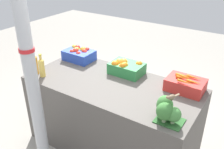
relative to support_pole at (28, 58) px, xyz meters
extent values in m
plane|color=gray|center=(0.31, 0.72, -1.28)|extent=(10.00, 10.00, 0.00)
cube|color=#56514C|center=(0.31, 0.72, -0.88)|extent=(1.79, 0.85, 0.81)
cylinder|color=#B7BABF|center=(0.00, 0.00, 0.00)|extent=(0.11, 0.11, 2.56)
cylinder|color=red|center=(0.00, 0.00, 0.07)|extent=(0.12, 0.12, 0.03)
cube|color=#2847B7|center=(-0.35, 1.00, -0.41)|extent=(0.36, 0.25, 0.12)
sphere|color=red|center=(-0.38, 0.97, -0.36)|extent=(0.08, 0.08, 0.08)
sphere|color=red|center=(-0.28, 1.01, -0.36)|extent=(0.07, 0.07, 0.07)
sphere|color=red|center=(-0.42, 1.06, -0.35)|extent=(0.08, 0.08, 0.08)
sphere|color=gold|center=(-0.32, 1.05, -0.35)|extent=(0.08, 0.08, 0.08)
sphere|color=red|center=(-0.41, 1.06, -0.35)|extent=(0.06, 0.06, 0.06)
sphere|color=gold|center=(-0.40, 0.99, -0.36)|extent=(0.07, 0.07, 0.07)
sphere|color=red|center=(-0.27, 1.01, -0.36)|extent=(0.06, 0.06, 0.06)
sphere|color=red|center=(-0.29, 1.08, -0.35)|extent=(0.07, 0.07, 0.07)
sphere|color=gold|center=(-0.48, 1.07, -0.36)|extent=(0.07, 0.07, 0.07)
sphere|color=gold|center=(-0.39, 1.01, -0.36)|extent=(0.07, 0.07, 0.07)
sphere|color=red|center=(-0.40, 0.93, -0.36)|extent=(0.06, 0.06, 0.06)
sphere|color=red|center=(-0.30, 0.93, -0.36)|extent=(0.06, 0.06, 0.06)
cube|color=#2D8442|center=(0.33, 1.00, -0.41)|extent=(0.36, 0.25, 0.12)
sphere|color=orange|center=(0.22, 0.92, -0.36)|extent=(0.08, 0.08, 0.08)
sphere|color=orange|center=(0.33, 0.95, -0.35)|extent=(0.07, 0.07, 0.07)
sphere|color=orange|center=(0.27, 1.02, -0.36)|extent=(0.09, 0.09, 0.09)
sphere|color=orange|center=(0.32, 0.92, -0.35)|extent=(0.08, 0.08, 0.08)
sphere|color=orange|center=(0.24, 0.99, -0.35)|extent=(0.08, 0.08, 0.08)
sphere|color=orange|center=(0.44, 1.07, -0.36)|extent=(0.08, 0.08, 0.08)
sphere|color=orange|center=(0.32, 0.93, -0.36)|extent=(0.07, 0.07, 0.07)
sphere|color=orange|center=(0.31, 0.92, -0.36)|extent=(0.07, 0.07, 0.07)
cube|color=red|center=(0.98, 1.00, -0.41)|extent=(0.36, 0.25, 0.12)
cone|color=orange|center=(1.06, 0.96, -0.34)|extent=(0.14, 0.03, 0.03)
cone|color=orange|center=(0.95, 0.98, -0.34)|extent=(0.12, 0.04, 0.03)
cone|color=orange|center=(0.95, 1.03, -0.33)|extent=(0.17, 0.05, 0.02)
cone|color=orange|center=(1.00, 0.90, -0.33)|extent=(0.15, 0.04, 0.03)
cone|color=orange|center=(0.97, 0.99, -0.33)|extent=(0.16, 0.05, 0.03)
cone|color=orange|center=(1.04, 1.04, -0.33)|extent=(0.14, 0.03, 0.02)
cone|color=orange|center=(1.04, 1.05, -0.34)|extent=(0.15, 0.04, 0.02)
cube|color=#2D602D|center=(1.04, 0.46, -0.47)|extent=(0.22, 0.18, 0.01)
ellipsoid|color=#427F3D|center=(1.07, 0.44, -0.38)|extent=(0.12, 0.12, 0.12)
cylinder|color=#B2C693|center=(1.07, 0.44, -0.45)|extent=(0.03, 0.03, 0.02)
ellipsoid|color=#427F3D|center=(0.97, 0.50, -0.37)|extent=(0.13, 0.13, 0.17)
cylinder|color=#B2C693|center=(0.97, 0.50, -0.45)|extent=(0.03, 0.03, 0.02)
ellipsoid|color=#387033|center=(1.01, 0.42, -0.36)|extent=(0.14, 0.14, 0.14)
cylinder|color=#B2C693|center=(1.01, 0.42, -0.45)|extent=(0.03, 0.03, 0.02)
ellipsoid|color=#2D602D|center=(0.99, 0.45, -0.39)|extent=(0.13, 0.13, 0.13)
cylinder|color=#B2C693|center=(0.99, 0.45, -0.45)|extent=(0.03, 0.03, 0.02)
cylinder|color=gold|center=(-0.51, 0.44, -0.37)|extent=(0.08, 0.08, 0.19)
cone|color=gold|center=(-0.51, 0.44, -0.27)|extent=(0.08, 0.08, 0.02)
cylinder|color=gold|center=(-0.51, 0.44, -0.23)|extent=(0.03, 0.03, 0.05)
cylinder|color=#2D2D33|center=(-0.51, 0.44, -0.20)|extent=(0.04, 0.04, 0.01)
cylinder|color=gold|center=(-0.39, 0.44, -0.38)|extent=(0.06, 0.06, 0.19)
cone|color=gold|center=(-0.39, 0.44, -0.28)|extent=(0.06, 0.06, 0.02)
cylinder|color=gold|center=(-0.39, 0.44, -0.25)|extent=(0.03, 0.03, 0.04)
cylinder|color=gold|center=(-0.39, 0.44, -0.22)|extent=(0.03, 0.03, 0.01)
cube|color=#4C3D2D|center=(1.03, 0.48, -0.28)|extent=(0.02, 0.02, 0.01)
ellipsoid|color=#7A664C|center=(1.03, 0.48, -0.26)|extent=(0.07, 0.08, 0.04)
sphere|color=#897556|center=(1.01, 0.44, -0.25)|extent=(0.03, 0.03, 0.03)
cone|color=#4C3D28|center=(1.00, 0.43, -0.25)|extent=(0.01, 0.02, 0.01)
cube|color=#7A664C|center=(1.05, 0.52, -0.25)|extent=(0.03, 0.04, 0.01)
camera|label=1|loc=(1.54, -1.14, 0.78)|focal=40.00mm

